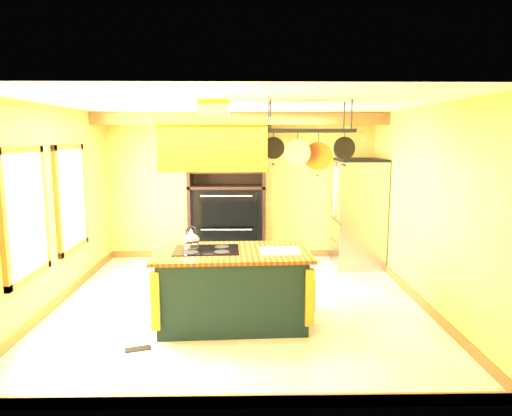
{
  "coord_description": "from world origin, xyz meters",
  "views": [
    {
      "loc": [
        0.13,
        -6.06,
        2.28
      ],
      "look_at": [
        0.24,
        0.3,
        1.29
      ],
      "focal_mm": 32.0,
      "sensor_mm": 36.0,
      "label": 1
    }
  ],
  "objects_px": {
    "range_hood": "(214,142)",
    "pot_rack": "(309,139)",
    "refrigerator": "(358,215)",
    "kitchen_island": "(232,287)",
    "hutch": "(227,211)"
  },
  "relations": [
    {
      "from": "range_hood",
      "to": "pot_rack",
      "type": "xyz_separation_m",
      "value": [
        1.1,
        0.0,
        0.04
      ]
    },
    {
      "from": "refrigerator",
      "to": "pot_rack",
      "type": "bearing_deg",
      "value": -115.61
    },
    {
      "from": "kitchen_island",
      "to": "pot_rack",
      "type": "xyz_separation_m",
      "value": [
        0.91,
        0.0,
        1.8
      ]
    },
    {
      "from": "range_hood",
      "to": "hutch",
      "type": "xyz_separation_m",
      "value": [
        0.01,
        2.93,
        -1.29
      ]
    },
    {
      "from": "pot_rack",
      "to": "hutch",
      "type": "relative_size",
      "value": 0.43
    },
    {
      "from": "range_hood",
      "to": "hutch",
      "type": "height_order",
      "value": "range_hood"
    },
    {
      "from": "refrigerator",
      "to": "hutch",
      "type": "height_order",
      "value": "hutch"
    },
    {
      "from": "hutch",
      "to": "pot_rack",
      "type": "bearing_deg",
      "value": -69.47
    },
    {
      "from": "kitchen_island",
      "to": "range_hood",
      "type": "bearing_deg",
      "value": 177.26
    },
    {
      "from": "range_hood",
      "to": "pot_rack",
      "type": "bearing_deg",
      "value": 0.15
    },
    {
      "from": "range_hood",
      "to": "pot_rack",
      "type": "distance_m",
      "value": 1.1
    },
    {
      "from": "range_hood",
      "to": "pot_rack",
      "type": "height_order",
      "value": "same"
    },
    {
      "from": "kitchen_island",
      "to": "refrigerator",
      "type": "bearing_deg",
      "value": 47.45
    },
    {
      "from": "range_hood",
      "to": "pot_rack",
      "type": "relative_size",
      "value": 1.21
    },
    {
      "from": "kitchen_island",
      "to": "range_hood",
      "type": "height_order",
      "value": "range_hood"
    }
  ]
}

